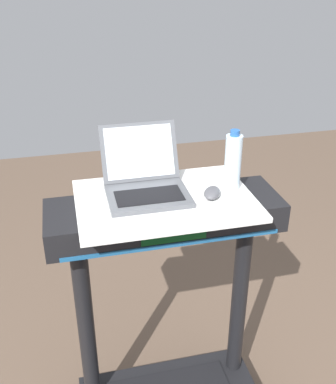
# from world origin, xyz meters

# --- Properties ---
(desk_board) EXTENTS (0.66, 0.47, 0.02)m
(desk_board) POSITION_xyz_m (0.00, 0.70, 1.11)
(desk_board) COLOR white
(desk_board) RESTS_ON treadmill_base
(laptop) EXTENTS (0.30, 0.33, 0.23)m
(laptop) POSITION_xyz_m (-0.06, 0.77, 1.17)
(laptop) COLOR #515459
(laptop) RESTS_ON desk_board
(computer_mouse) EXTENTS (0.10, 0.12, 0.03)m
(computer_mouse) POSITION_xyz_m (0.17, 0.67, 1.14)
(computer_mouse) COLOR #4C4C51
(computer_mouse) RESTS_ON desk_board
(water_bottle) EXTENTS (0.06, 0.06, 0.24)m
(water_bottle) POSITION_xyz_m (0.27, 0.72, 1.23)
(water_bottle) COLOR silver
(water_bottle) RESTS_ON desk_board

